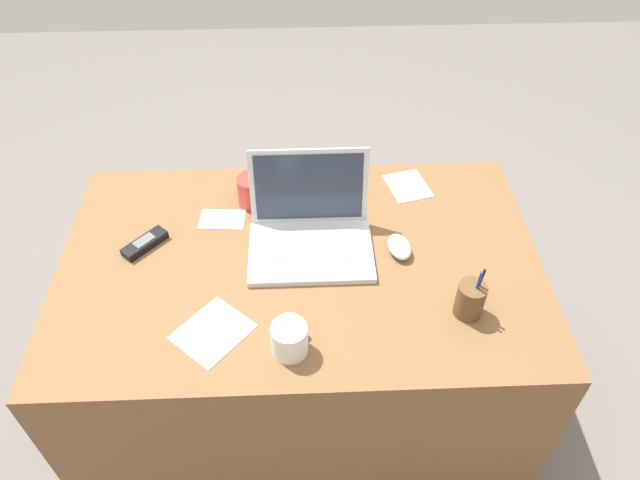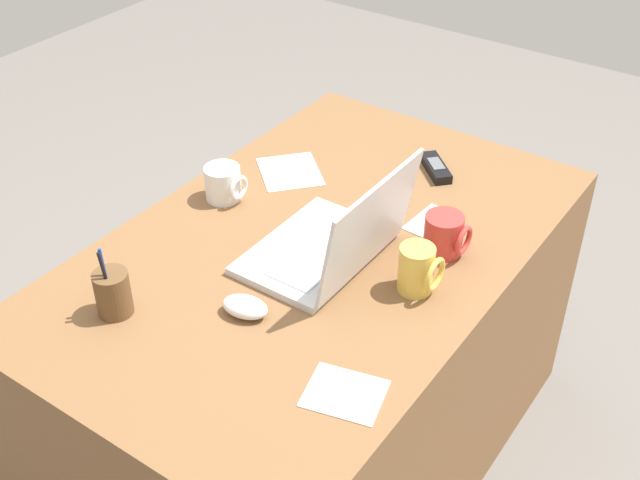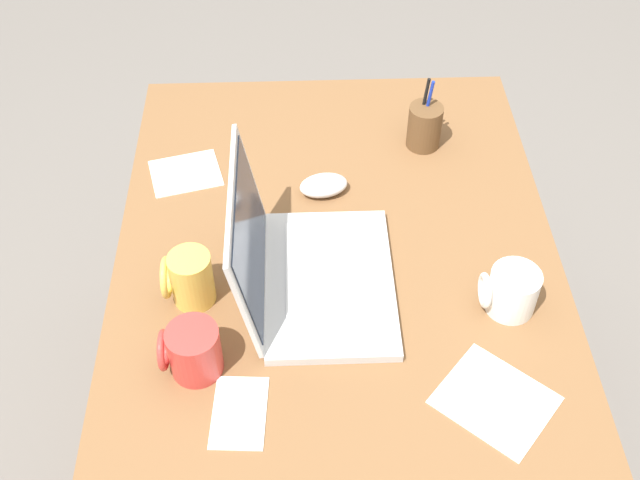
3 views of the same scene
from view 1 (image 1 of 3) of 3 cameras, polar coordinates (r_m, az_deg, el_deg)
The scene contains 12 objects.
ground_plane at distance 2.23m, azimuth -1.49°, elevation -14.77°, with size 6.00×6.00×0.00m, color slate.
desk at distance 1.93m, azimuth -1.69°, elevation -9.30°, with size 1.34×0.84×0.72m, color brown.
laptop at distance 1.66m, azimuth -0.95°, elevation 0.95°, with size 0.35×0.28×0.25m.
computer_mouse at distance 1.67m, azimuth 7.64°, elevation -0.65°, with size 0.06×0.10×0.04m, color white.
coffee_mug_white at distance 1.43m, azimuth -2.96°, elevation -9.41°, with size 0.09×0.10×0.09m.
coffee_mug_tall at distance 1.81m, azimuth -6.54°, elevation 4.80°, with size 0.09×0.10×0.10m.
coffee_mug_spare at distance 1.81m, azimuth -1.78°, elevation 5.42°, with size 0.08×0.09×0.11m.
cordless_phone at distance 1.75m, azimuth -16.50°, elevation -0.32°, with size 0.12×0.13×0.03m.
pen_holder at distance 1.54m, azimuth 14.26°, elevation -5.57°, with size 0.07×0.07×0.16m.
paper_note_near_laptop at distance 1.79m, azimuth -9.37°, elevation 1.98°, with size 0.13×0.09×0.00m, color white.
paper_note_left at distance 1.51m, azimuth -10.28°, elevation -8.68°, with size 0.15×0.17×0.00m, color white.
paper_note_right at distance 1.90m, azimuth 8.44°, elevation 5.17°, with size 0.12×0.14×0.00m, color white.
Camera 1 is at (0.01, -1.13, 1.92)m, focal length 33.25 mm.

